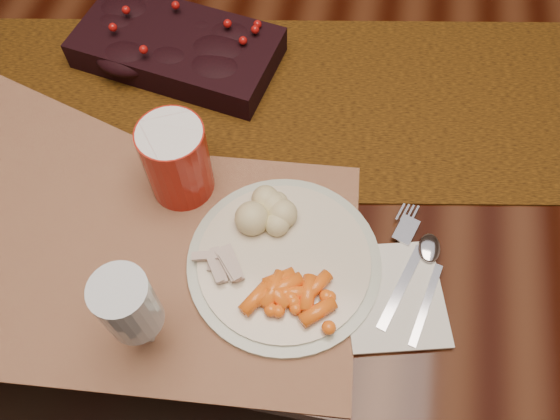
% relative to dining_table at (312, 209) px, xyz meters
% --- Properties ---
extents(floor, '(5.00, 5.00, 0.00)m').
position_rel_dining_table_xyz_m(floor, '(0.00, 0.00, -0.38)').
color(floor, black).
rests_on(floor, ground).
extents(dining_table, '(1.80, 1.00, 0.75)m').
position_rel_dining_table_xyz_m(dining_table, '(0.00, 0.00, 0.00)').
color(dining_table, black).
rests_on(dining_table, floor).
extents(table_runner, '(1.90, 0.70, 0.00)m').
position_rel_dining_table_xyz_m(table_runner, '(0.03, -0.01, 0.38)').
color(table_runner, '#593418').
rests_on(table_runner, dining_table).
extents(centerpiece, '(0.36, 0.23, 0.07)m').
position_rel_dining_table_xyz_m(centerpiece, '(-0.26, 0.04, 0.41)').
color(centerpiece, black).
rests_on(centerpiece, table_runner).
extents(placemat_main, '(0.52, 0.40, 0.00)m').
position_rel_dining_table_xyz_m(placemat_main, '(-0.16, -0.33, 0.38)').
color(placemat_main, brown).
rests_on(placemat_main, dining_table).
extents(dinner_plate, '(0.32, 0.32, 0.01)m').
position_rel_dining_table_xyz_m(dinner_plate, '(-0.01, -0.31, 0.39)').
color(dinner_plate, beige).
rests_on(dinner_plate, placemat_main).
extents(baby_carrots, '(0.13, 0.12, 0.02)m').
position_rel_dining_table_xyz_m(baby_carrots, '(0.01, -0.36, 0.40)').
color(baby_carrots, orange).
rests_on(baby_carrots, dinner_plate).
extents(mashed_potatoes, '(0.10, 0.09, 0.05)m').
position_rel_dining_table_xyz_m(mashed_potatoes, '(-0.05, -0.25, 0.42)').
color(mashed_potatoes, beige).
rests_on(mashed_potatoes, dinner_plate).
extents(turkey_shreds, '(0.09, 0.08, 0.02)m').
position_rel_dining_table_xyz_m(turkey_shreds, '(-0.09, -0.33, 0.40)').
color(turkey_shreds, beige).
rests_on(turkey_shreds, dinner_plate).
extents(napkin, '(0.16, 0.18, 0.01)m').
position_rel_dining_table_xyz_m(napkin, '(0.14, -0.33, 0.38)').
color(napkin, silver).
rests_on(napkin, placemat_main).
extents(fork, '(0.08, 0.17, 0.00)m').
position_rel_dining_table_xyz_m(fork, '(0.15, -0.30, 0.39)').
color(fork, silver).
rests_on(fork, napkin).
extents(spoon, '(0.07, 0.16, 0.00)m').
position_rel_dining_table_xyz_m(spoon, '(0.18, -0.31, 0.39)').
color(spoon, '#B2B3CB').
rests_on(spoon, napkin).
extents(red_cup, '(0.12, 0.12, 0.13)m').
position_rel_dining_table_xyz_m(red_cup, '(-0.18, -0.21, 0.44)').
color(red_cup, '#A01B0F').
rests_on(red_cup, placemat_main).
extents(wine_glass, '(0.07, 0.07, 0.18)m').
position_rel_dining_table_xyz_m(wine_glass, '(-0.16, -0.45, 0.46)').
color(wine_glass, silver).
rests_on(wine_glass, dining_table).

